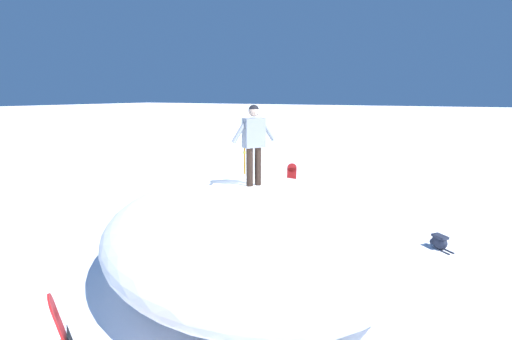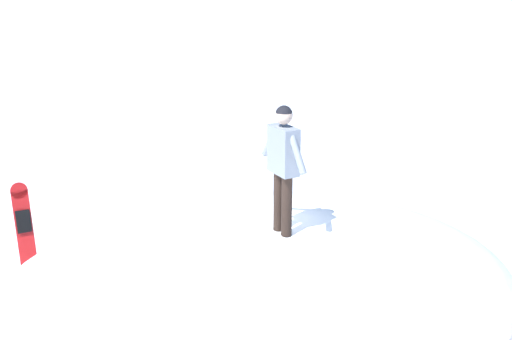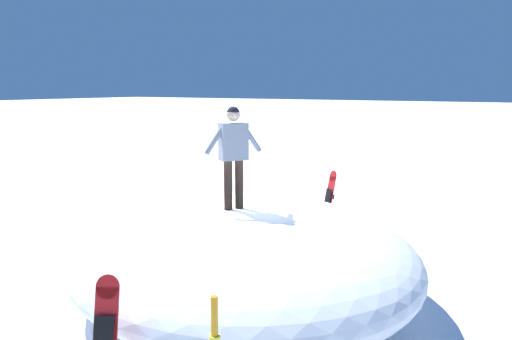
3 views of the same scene
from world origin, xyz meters
TOP-DOWN VIEW (x-y plane):
  - ground at (0.00, 0.00)m, footprint 240.00×240.00m
  - snow_mound at (-0.03, -0.31)m, footprint 9.20×9.16m
  - snowboarder_standing at (0.02, -0.60)m, footprint 0.62×0.90m
  - snowboard_secondary_upright at (-0.30, 3.97)m, footprint 0.41×0.43m

SIDE VIEW (x-z plane):
  - ground at x=0.00m, z-range 0.00..0.00m
  - snow_mound at x=-0.03m, z-range 0.00..1.69m
  - snowboard_secondary_upright at x=-0.30m, z-range 0.03..1.70m
  - snowboarder_standing at x=0.02m, z-range 1.86..3.55m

